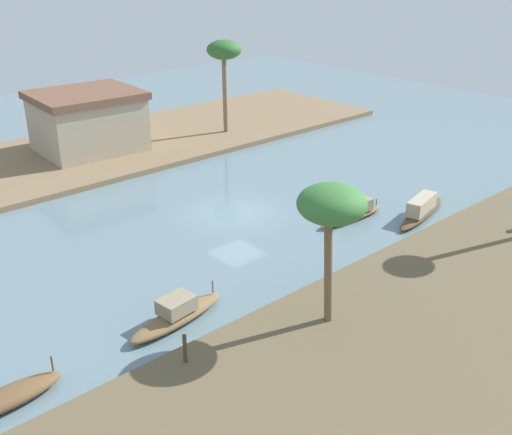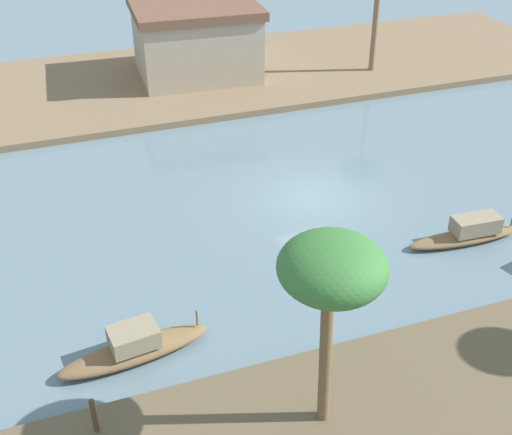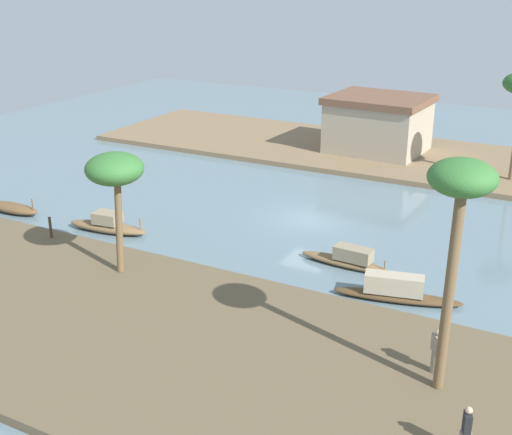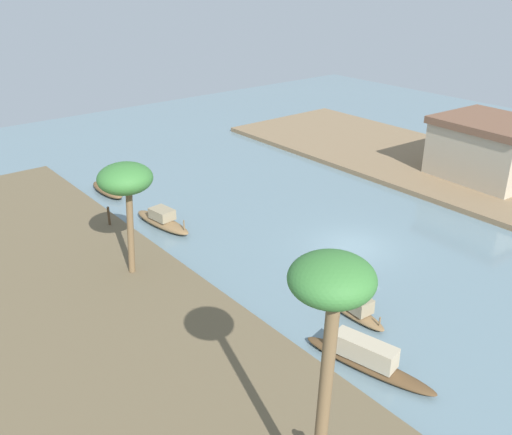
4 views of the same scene
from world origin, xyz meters
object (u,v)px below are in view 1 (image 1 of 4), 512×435
at_px(palm_tree_left_near, 332,207).
at_px(sampan_downstream_large, 7,398).
at_px(sampan_open_hull, 422,209).
at_px(mooring_post, 185,348).
at_px(sampan_upstream_small, 353,213).
at_px(riverside_building, 88,121).
at_px(palm_tree_right_tall, 224,53).
at_px(sampan_near_left_bank, 177,314).

bearing_deg(palm_tree_left_near, sampan_downstream_large, 161.22).
bearing_deg(sampan_open_hull, mooring_post, 174.30).
xyz_separation_m(sampan_downstream_large, sampan_open_hull, (22.54, -0.11, 0.18)).
relative_size(sampan_upstream_small, mooring_post, 4.10).
distance_m(sampan_downstream_large, sampan_upstream_small, 19.67).
relative_size(sampan_open_hull, riverside_building, 0.75).
distance_m(sampan_upstream_small, palm_tree_right_tall, 18.47).
relative_size(sampan_upstream_small, palm_tree_right_tall, 0.66).
xyz_separation_m(mooring_post, palm_tree_right_tall, (19.07, 21.31, 5.37)).
height_order(sampan_downstream_large, sampan_near_left_bank, sampan_near_left_bank).
bearing_deg(sampan_upstream_small, sampan_near_left_bank, -168.38).
bearing_deg(sampan_downstream_large, riverside_building, 54.99).
relative_size(palm_tree_left_near, riverside_building, 0.75).
relative_size(sampan_near_left_bank, riverside_building, 0.64).
bearing_deg(riverside_building, palm_tree_left_near, -94.56).
relative_size(mooring_post, palm_tree_right_tall, 0.16).
xyz_separation_m(mooring_post, riverside_building, (9.13, 24.08, 1.51)).
bearing_deg(sampan_open_hull, sampan_downstream_large, 166.62).
bearing_deg(sampan_open_hull, palm_tree_left_near, -175.79).
bearing_deg(sampan_near_left_bank, sampan_open_hull, -8.65).
bearing_deg(riverside_building, sampan_open_hull, -66.42).
bearing_deg(palm_tree_right_tall, sampan_downstream_large, -142.14).
relative_size(sampan_downstream_large, sampan_open_hull, 0.68).
xyz_separation_m(sampan_near_left_bank, riverside_building, (7.68, 21.48, 2.02)).
bearing_deg(riverside_building, sampan_downstream_large, -120.36).
relative_size(sampan_open_hull, mooring_post, 4.96).
distance_m(sampan_downstream_large, mooring_post, 5.85).
height_order(sampan_open_hull, riverside_building, riverside_building).
bearing_deg(palm_tree_left_near, mooring_post, 166.29).
xyz_separation_m(sampan_downstream_large, palm_tree_right_tall, (24.39, 18.96, 6.00)).
distance_m(sampan_downstream_large, palm_tree_left_near, 12.50).
distance_m(sampan_open_hull, palm_tree_left_near, 12.96).
relative_size(sampan_downstream_large, riverside_building, 0.51).
bearing_deg(sampan_upstream_small, palm_tree_right_tall, 77.20).
height_order(sampan_upstream_small, mooring_post, mooring_post).
relative_size(mooring_post, palm_tree_left_near, 0.20).
bearing_deg(mooring_post, sampan_near_left_bank, 60.96).
bearing_deg(sampan_upstream_small, mooring_post, -159.27).
distance_m(sampan_downstream_large, sampan_open_hull, 22.54).
relative_size(palm_tree_right_tall, riverside_building, 0.94).
bearing_deg(palm_tree_right_tall, palm_tree_left_near, -120.64).
xyz_separation_m(sampan_open_hull, mooring_post, (-17.22, -2.24, 0.45)).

